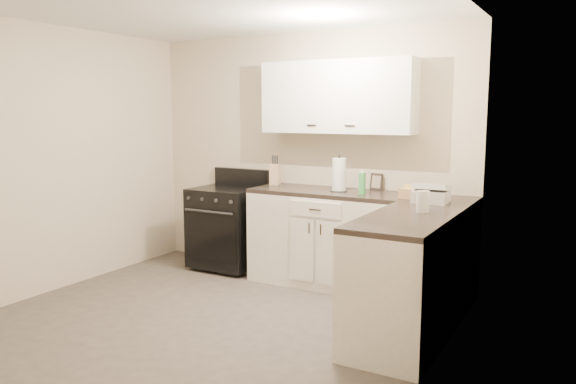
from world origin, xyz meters
The scene contains 20 objects.
floor centered at (0.00, 0.00, 0.00)m, with size 3.60×3.60×0.00m, color #473F38.
ceiling centered at (0.00, 0.00, 2.50)m, with size 3.60×3.60×0.00m, color white.
wall_back centered at (0.00, 1.80, 1.25)m, with size 3.60×3.60×0.00m, color beige.
wall_right centered at (1.80, 0.00, 1.25)m, with size 3.60×3.60×0.00m, color beige.
wall_left centered at (-1.80, 0.00, 1.25)m, with size 3.60×3.60×0.00m, color beige.
base_cabinets_back centered at (0.43, 1.50, 0.45)m, with size 1.55×0.60×0.90m, color white.
base_cabinets_right centered at (1.50, 0.85, 0.45)m, with size 0.60×1.90×0.90m, color white.
countertop_back centered at (0.43, 1.50, 0.92)m, with size 1.55×0.60×0.04m, color black.
countertop_right centered at (1.50, 0.85, 0.92)m, with size 0.60×1.90×0.04m, color black.
upper_cabinets centered at (0.43, 1.65, 1.84)m, with size 1.55×0.30×0.70m, color white.
stove centered at (-0.79, 1.48, 0.46)m, with size 0.70×0.60×0.85m, color black.
knife_block centered at (-0.26, 1.61, 1.05)m, with size 0.10×0.09×0.22m, color tan.
paper_towel centered at (0.52, 1.50, 1.10)m, with size 0.13×0.13×0.32m, color white.
soap_bottle centered at (0.78, 1.44, 1.04)m, with size 0.07×0.07×0.20m, color green.
picture_frame centered at (0.80, 1.76, 1.02)m, with size 0.13×0.02×0.16m, color black.
wicker_basket centered at (1.32, 1.40, 0.98)m, with size 0.27×0.18×0.09m, color tan.
countertop_grill centered at (1.47, 1.26, 0.99)m, with size 0.28×0.26×0.10m, color silver.
glass_jar centered at (1.55, 0.77, 1.02)m, with size 0.10×0.10×0.16m, color silver.
oven_mitt_near centered at (1.18, 0.21, 0.49)m, with size 0.02×0.17×0.29m, color black.
oven_mitt_far centered at (1.18, 0.62, 0.45)m, with size 0.02×0.17×0.30m, color black.
Camera 1 is at (2.71, -3.40, 1.70)m, focal length 35.00 mm.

